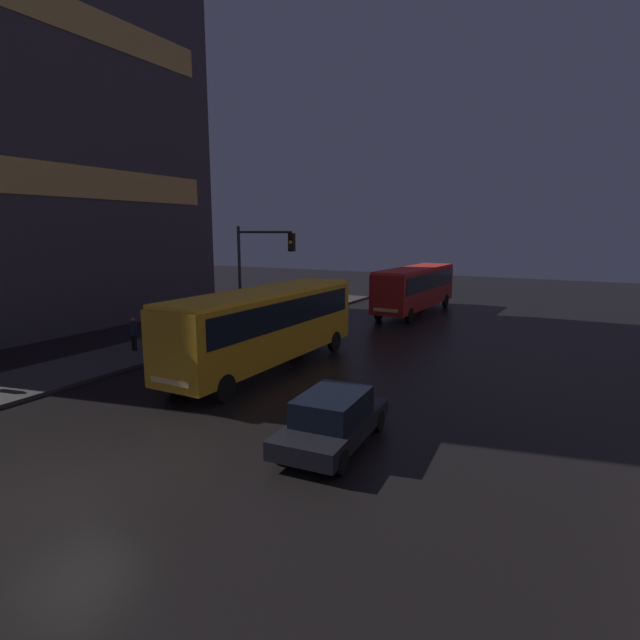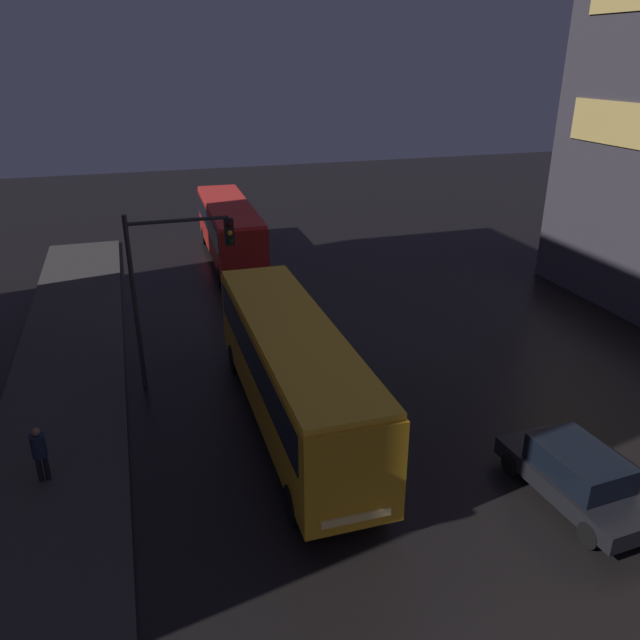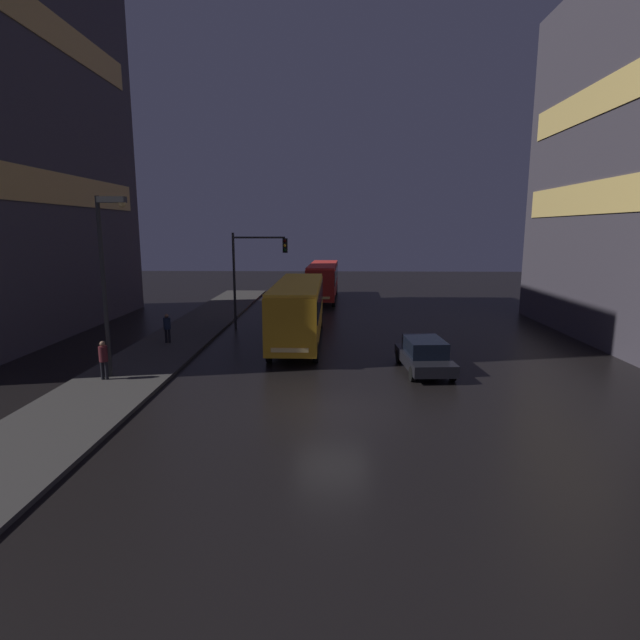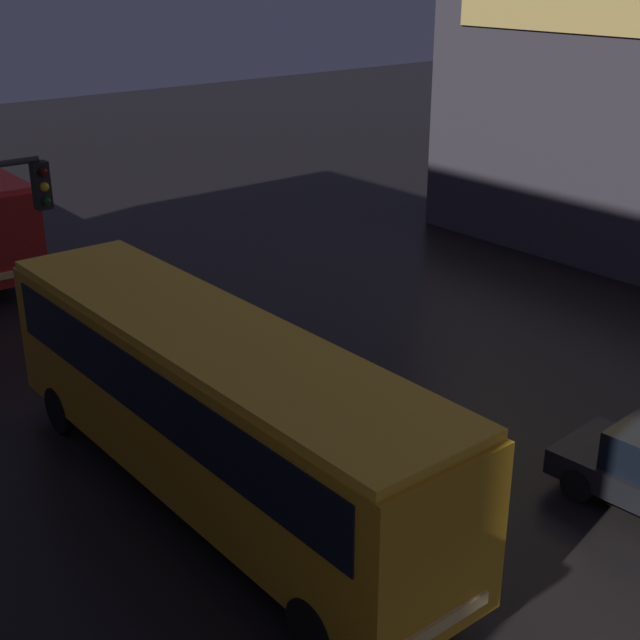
% 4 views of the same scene
% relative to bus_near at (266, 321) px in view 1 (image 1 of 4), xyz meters
% --- Properties ---
extents(ground_plane, '(120.00, 120.00, 0.00)m').
position_rel_bus_near_xyz_m(ground_plane, '(1.97, -10.73, -2.13)').
color(ground_plane, black).
extents(sidewalk_left, '(4.00, 48.00, 0.15)m').
position_rel_bus_near_xyz_m(sidewalk_left, '(-7.03, -0.73, -2.05)').
color(sidewalk_left, '#3D3A38').
rests_on(sidewalk_left, ground).
extents(building_left_tower, '(10.07, 21.63, 25.53)m').
position_rel_bus_near_xyz_m(building_left_tower, '(-18.80, 2.12, 10.64)').
color(building_left_tower, '#423D47').
rests_on(building_left_tower, ground).
extents(bus_near, '(2.53, 11.38, 3.46)m').
position_rel_bus_near_xyz_m(bus_near, '(0.00, 0.00, 0.00)').
color(bus_near, orange).
rests_on(bus_near, ground).
extents(bus_far, '(2.72, 11.03, 3.31)m').
position_rel_bus_near_xyz_m(bus_far, '(1.03, 17.44, -0.09)').
color(bus_far, '#AD1E19').
rests_on(bus_far, ground).
extents(car_taxi, '(2.17, 4.49, 1.50)m').
position_rel_bus_near_xyz_m(car_taxi, '(6.10, -5.65, -1.36)').
color(car_taxi, black).
rests_on(car_taxi, ground).
extents(pedestrian_mid, '(0.49, 0.49, 1.63)m').
position_rel_bus_near_xyz_m(pedestrian_mid, '(-7.22, -0.87, -1.01)').
color(pedestrian_mid, black).
rests_on(pedestrian_mid, sidewalk_left).
extents(traffic_light_main, '(3.51, 0.35, 6.16)m').
position_rel_bus_near_xyz_m(traffic_light_main, '(-3.15, 3.90, 2.06)').
color(traffic_light_main, '#2D2D2D').
rests_on(traffic_light_main, ground).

